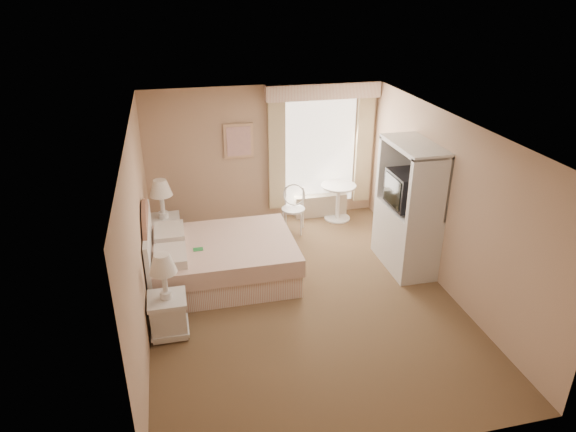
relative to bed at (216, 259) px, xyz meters
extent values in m
cube|color=brown|center=(1.12, -0.75, -0.35)|extent=(4.20, 5.50, 0.01)
cube|color=silver|center=(1.12, -0.75, 2.15)|extent=(4.20, 5.50, 0.01)
cube|color=#CEA989|center=(1.12, 2.00, 0.90)|extent=(4.20, 0.01, 2.50)
cube|color=#CEA989|center=(1.12, -3.50, 0.90)|extent=(4.20, 0.01, 2.50)
cube|color=#CEA989|center=(-0.98, -0.75, 0.90)|extent=(0.01, 5.50, 2.50)
cube|color=#CEA989|center=(3.22, -0.75, 0.90)|extent=(0.01, 5.50, 2.50)
cube|color=white|center=(2.17, 1.97, 0.90)|extent=(1.30, 0.02, 2.00)
cube|color=beige|center=(1.34, 1.92, 0.90)|extent=(0.30, 0.08, 2.05)
cube|color=beige|center=(3.00, 1.92, 0.90)|extent=(0.30, 0.08, 2.05)
cube|color=tan|center=(2.17, 1.88, 2.02)|extent=(2.05, 0.20, 0.28)
cube|color=beige|center=(2.17, 1.88, -0.14)|extent=(1.00, 0.22, 0.42)
cube|color=#D8AB85|center=(0.67, 1.97, 1.20)|extent=(0.52, 0.03, 0.62)
cube|color=beige|center=(0.67, 1.95, 1.20)|extent=(0.42, 0.02, 0.52)
cube|color=tan|center=(0.12, 0.00, -0.18)|extent=(2.03, 1.55, 0.35)
cube|color=beige|center=(0.12, 0.00, 0.13)|extent=(2.09, 1.61, 0.27)
cube|color=beige|center=(-0.64, -0.37, 0.33)|extent=(0.44, 0.60, 0.14)
cube|color=beige|center=(-0.64, 0.37, 0.33)|extent=(0.44, 0.60, 0.14)
cube|color=#238239|center=(-0.25, -0.15, 0.27)|extent=(0.14, 0.10, 0.01)
cube|color=silver|center=(-0.93, 0.00, 0.18)|extent=(0.06, 1.65, 1.06)
cylinder|color=#966450|center=(-0.93, 0.00, 0.28)|extent=(0.05, 1.46, 1.46)
cube|color=silver|center=(-0.72, -1.17, -0.10)|extent=(0.43, 0.43, 0.47)
cube|color=silver|center=(-0.72, -1.17, 0.17)|extent=(0.47, 0.47, 0.06)
cube|color=silver|center=(-0.72, -1.17, -0.26)|extent=(0.47, 0.47, 0.05)
cylinder|color=silver|center=(-0.72, -1.17, 0.24)|extent=(0.15, 0.15, 0.09)
cylinder|color=silver|center=(-0.72, -1.17, 0.43)|extent=(0.07, 0.07, 0.38)
cone|color=white|center=(-0.72, -1.17, 0.69)|extent=(0.34, 0.34, 0.25)
cube|color=silver|center=(-0.72, 1.13, -0.08)|extent=(0.47, 0.47, 0.51)
cube|color=silver|center=(-0.72, 1.13, 0.21)|extent=(0.51, 0.51, 0.06)
cube|color=silver|center=(-0.72, 1.13, -0.25)|extent=(0.51, 0.51, 0.05)
cylinder|color=silver|center=(-0.72, 1.13, 0.29)|extent=(0.16, 0.16, 0.10)
cylinder|color=silver|center=(-0.72, 1.13, 0.49)|extent=(0.07, 0.07, 0.41)
cone|color=white|center=(-0.72, 1.13, 0.77)|extent=(0.37, 0.37, 0.26)
cylinder|color=silver|center=(2.44, 1.65, -0.34)|extent=(0.48, 0.48, 0.03)
cylinder|color=silver|center=(2.44, 1.65, -0.01)|extent=(0.07, 0.07, 0.65)
cylinder|color=silver|center=(2.44, 1.65, 0.32)|extent=(0.65, 0.65, 0.04)
cylinder|color=silver|center=(1.30, 1.24, -0.14)|extent=(0.03, 0.03, 0.42)
cylinder|color=silver|center=(1.60, 1.13, -0.14)|extent=(0.03, 0.03, 0.42)
cylinder|color=silver|center=(1.42, 1.53, -0.14)|extent=(0.03, 0.03, 0.42)
cylinder|color=silver|center=(1.71, 1.42, -0.14)|extent=(0.03, 0.03, 0.42)
cylinder|color=silver|center=(1.51, 1.33, 0.08)|extent=(0.53, 0.53, 0.04)
torus|color=silver|center=(1.55, 1.45, 0.30)|extent=(0.41, 0.23, 0.40)
cylinder|color=silver|center=(1.42, 1.53, 0.25)|extent=(0.03, 0.03, 0.37)
cylinder|color=silver|center=(1.71, 1.42, 0.25)|extent=(0.03, 0.03, 0.37)
cube|color=silver|center=(2.93, -0.22, 0.14)|extent=(0.60, 1.20, 0.98)
cube|color=silver|center=(2.93, -0.78, 1.12)|extent=(0.60, 0.09, 0.98)
cube|color=silver|center=(2.93, 0.34, 1.12)|extent=(0.60, 0.09, 0.98)
cube|color=silver|center=(2.93, -0.22, 1.61)|extent=(0.60, 1.20, 0.07)
cube|color=silver|center=(3.20, -0.22, 1.12)|extent=(0.04, 1.20, 0.98)
cube|color=black|center=(2.90, -0.22, 0.94)|extent=(0.52, 0.65, 0.52)
cube|color=black|center=(2.64, -0.22, 0.94)|extent=(0.02, 0.55, 0.44)
camera|label=1|loc=(-0.46, -6.71, 3.80)|focal=32.00mm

